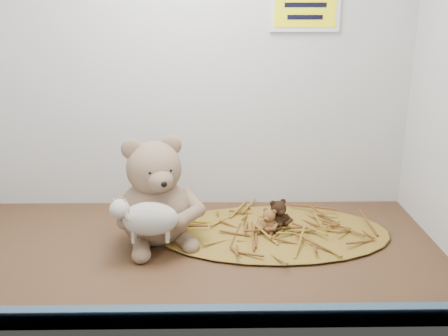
{
  "coord_description": "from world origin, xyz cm",
  "views": [
    {
      "loc": [
        6.96,
        -105.61,
        54.82
      ],
      "look_at": [
        8.59,
        1.57,
        19.86
      ],
      "focal_mm": 40.0,
      "sensor_mm": 36.0,
      "label": 1
    }
  ],
  "objects_px": {
    "toy_lamb": "(150,219)",
    "mini_teddy_brown": "(278,214)",
    "mini_teddy_tan": "(269,220)",
    "main_teddy": "(154,191)"
  },
  "relations": [
    {
      "from": "main_teddy",
      "to": "mini_teddy_tan",
      "type": "height_order",
      "value": "main_teddy"
    },
    {
      "from": "main_teddy",
      "to": "mini_teddy_tan",
      "type": "relative_size",
      "value": 4.01
    },
    {
      "from": "toy_lamb",
      "to": "mini_teddy_tan",
      "type": "xyz_separation_m",
      "value": [
        0.28,
        0.12,
        -0.06
      ]
    },
    {
      "from": "main_teddy",
      "to": "mini_teddy_brown",
      "type": "xyz_separation_m",
      "value": [
        0.3,
        0.04,
        -0.08
      ]
    },
    {
      "from": "toy_lamb",
      "to": "mini_teddy_brown",
      "type": "bearing_deg",
      "value": 24.36
    },
    {
      "from": "toy_lamb",
      "to": "mini_teddy_tan",
      "type": "distance_m",
      "value": 0.31
    },
    {
      "from": "toy_lamb",
      "to": "mini_teddy_tan",
      "type": "relative_size",
      "value": 2.51
    },
    {
      "from": "mini_teddy_tan",
      "to": "mini_teddy_brown",
      "type": "distance_m",
      "value": 0.03
    },
    {
      "from": "toy_lamb",
      "to": "mini_teddy_brown",
      "type": "xyz_separation_m",
      "value": [
        0.3,
        0.14,
        -0.05
      ]
    },
    {
      "from": "mini_teddy_tan",
      "to": "mini_teddy_brown",
      "type": "height_order",
      "value": "mini_teddy_brown"
    }
  ]
}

